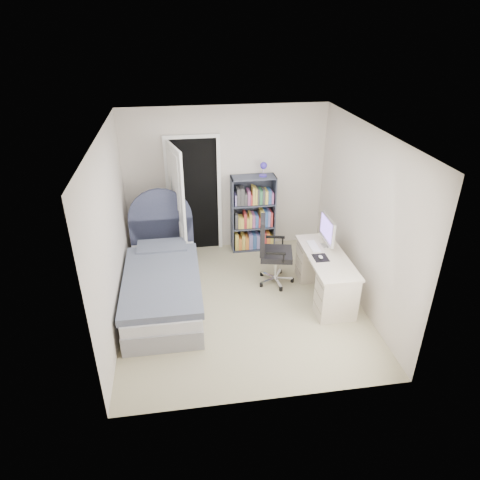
{
  "coord_description": "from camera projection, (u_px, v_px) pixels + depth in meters",
  "views": [
    {
      "loc": [
        -0.79,
        -5.06,
        3.74
      ],
      "look_at": [
        -0.0,
        0.17,
        0.95
      ],
      "focal_mm": 32.0,
      "sensor_mm": 36.0,
      "label": 1
    }
  ],
  "objects": [
    {
      "name": "door",
      "position": [
        183.0,
        201.0,
        7.02
      ],
      "size": [
        0.92,
        0.81,
        2.06
      ],
      "color": "black",
      "rests_on": "ground"
    },
    {
      "name": "room_shell",
      "position": [
        242.0,
        226.0,
        5.69
      ],
      "size": [
        3.5,
        3.7,
        2.6
      ],
      "color": "gray",
      "rests_on": "ground"
    },
    {
      "name": "office_chair",
      "position": [
        271.0,
        248.0,
        6.5
      ],
      "size": [
        0.59,
        0.61,
        1.09
      ],
      "color": "silver",
      "rests_on": "ground"
    },
    {
      "name": "floor_lamp",
      "position": [
        176.0,
        226.0,
        7.13
      ],
      "size": [
        0.22,
        0.22,
        1.52
      ],
      "color": "silver",
      "rests_on": "ground"
    },
    {
      "name": "bookcase",
      "position": [
        253.0,
        217.0,
        7.47
      ],
      "size": [
        0.76,
        0.32,
        1.6
      ],
      "color": "#3C4152",
      "rests_on": "ground"
    },
    {
      "name": "desk",
      "position": [
        325.0,
        273.0,
        6.28
      ],
      "size": [
        0.56,
        1.4,
        1.15
      ],
      "color": "beige",
      "rests_on": "ground"
    },
    {
      "name": "nightstand",
      "position": [
        166.0,
        244.0,
        7.13
      ],
      "size": [
        0.36,
        0.36,
        0.54
      ],
      "color": "tan",
      "rests_on": "ground"
    },
    {
      "name": "bed",
      "position": [
        163.0,
        282.0,
        6.21
      ],
      "size": [
        1.06,
        2.22,
        1.36
      ],
      "color": "gray",
      "rests_on": "ground"
    }
  ]
}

